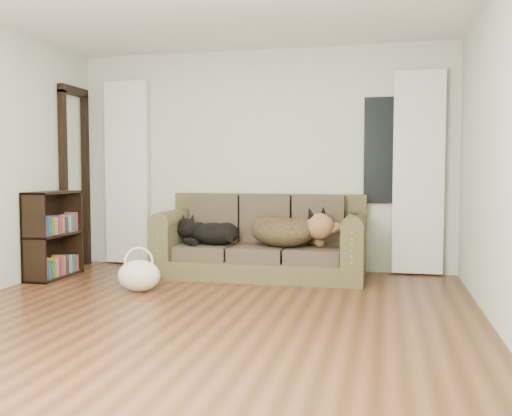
% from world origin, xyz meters
% --- Properties ---
extents(floor, '(5.00, 5.00, 0.00)m').
position_xyz_m(floor, '(0.00, 0.00, 0.00)').
color(floor, '#442612').
rests_on(floor, ground).
extents(wall_back, '(4.50, 0.04, 2.60)m').
position_xyz_m(wall_back, '(0.00, 2.50, 1.30)').
color(wall_back, '#B1BDAB').
rests_on(wall_back, ground).
extents(wall_right, '(0.04, 5.00, 2.60)m').
position_xyz_m(wall_right, '(2.25, 0.00, 1.30)').
color(wall_right, '#B1BDAB').
rests_on(wall_right, ground).
extents(curtain_left, '(0.55, 0.08, 2.25)m').
position_xyz_m(curtain_left, '(-1.70, 2.42, 1.15)').
color(curtain_left, silver).
rests_on(curtain_left, ground).
extents(curtain_right, '(0.55, 0.08, 2.25)m').
position_xyz_m(curtain_right, '(1.80, 2.42, 1.15)').
color(curtain_right, silver).
rests_on(curtain_right, ground).
extents(window_pane, '(0.50, 0.03, 1.20)m').
position_xyz_m(window_pane, '(1.45, 2.47, 1.40)').
color(window_pane, black).
rests_on(window_pane, wall_back).
extents(door_casing, '(0.07, 0.60, 2.10)m').
position_xyz_m(door_casing, '(-2.20, 2.05, 1.05)').
color(door_casing, black).
rests_on(door_casing, ground).
extents(sofa, '(2.27, 0.98, 0.93)m').
position_xyz_m(sofa, '(0.11, 1.98, 0.45)').
color(sofa, '#38341A').
rests_on(sofa, floor).
extents(dog_black_lab, '(0.69, 0.57, 0.25)m').
position_xyz_m(dog_black_lab, '(-0.44, 1.90, 0.48)').
color(dog_black_lab, black).
rests_on(dog_black_lab, sofa).
extents(dog_shepherd, '(0.97, 0.91, 0.35)m').
position_xyz_m(dog_shepherd, '(0.40, 1.91, 0.49)').
color(dog_shepherd, black).
rests_on(dog_shepherd, sofa).
extents(tv_remote, '(0.10, 0.18, 0.02)m').
position_xyz_m(tv_remote, '(1.13, 1.81, 0.73)').
color(tv_remote, black).
rests_on(tv_remote, sofa).
extents(tote_bag, '(0.51, 0.46, 0.31)m').
position_xyz_m(tote_bag, '(-0.88, 0.93, 0.16)').
color(tote_bag, beige).
rests_on(tote_bag, floor).
extents(bookshelf, '(0.29, 0.76, 0.95)m').
position_xyz_m(bookshelf, '(-2.09, 1.39, 0.50)').
color(bookshelf, black).
rests_on(bookshelf, floor).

